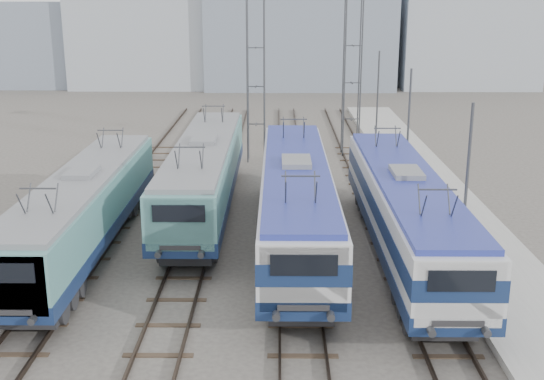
% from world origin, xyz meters
% --- Properties ---
extents(ground, '(160.00, 160.00, 0.00)m').
position_xyz_m(ground, '(0.00, 0.00, 0.00)').
color(ground, '#514C47').
extents(platform, '(4.00, 70.00, 0.30)m').
position_xyz_m(platform, '(10.20, 8.00, 0.15)').
color(platform, '#9E9E99').
rests_on(platform, ground).
extents(locomotive_far_left, '(2.75, 17.35, 3.26)m').
position_xyz_m(locomotive_far_left, '(-6.75, 4.43, 2.17)').
color(locomotive_far_left, '#14254D').
rests_on(locomotive_far_left, ground).
extents(locomotive_center_left, '(2.90, 18.29, 3.44)m').
position_xyz_m(locomotive_center_left, '(-2.25, 10.25, 2.28)').
color(locomotive_center_left, '#14254D').
rests_on(locomotive_center_left, ground).
extents(locomotive_center_right, '(2.96, 18.72, 3.52)m').
position_xyz_m(locomotive_center_right, '(2.25, 5.33, 2.38)').
color(locomotive_center_right, '#14254D').
rests_on(locomotive_center_right, ground).
extents(locomotive_far_right, '(2.85, 18.01, 3.39)m').
position_xyz_m(locomotive_far_right, '(6.75, 4.09, 2.30)').
color(locomotive_far_right, '#14254D').
rests_on(locomotive_far_right, ground).
extents(catenary_tower_west, '(4.50, 1.20, 12.00)m').
position_xyz_m(catenary_tower_west, '(0.00, 22.00, 6.64)').
color(catenary_tower_west, '#3F4247').
rests_on(catenary_tower_west, ground).
extents(catenary_tower_east, '(4.50, 1.20, 12.00)m').
position_xyz_m(catenary_tower_east, '(6.50, 24.00, 6.64)').
color(catenary_tower_east, '#3F4247').
rests_on(catenary_tower_east, ground).
extents(mast_front, '(0.12, 0.12, 7.00)m').
position_xyz_m(mast_front, '(8.60, 2.00, 3.50)').
color(mast_front, '#3F4247').
rests_on(mast_front, ground).
extents(mast_mid, '(0.12, 0.12, 7.00)m').
position_xyz_m(mast_mid, '(8.60, 14.00, 3.50)').
color(mast_mid, '#3F4247').
rests_on(mast_mid, ground).
extents(mast_rear, '(0.12, 0.12, 7.00)m').
position_xyz_m(mast_rear, '(8.60, 26.00, 3.50)').
color(mast_rear, '#3F4247').
rests_on(mast_rear, ground).
extents(safety_cone, '(0.31, 0.31, 0.57)m').
position_xyz_m(safety_cone, '(9.70, 0.92, 0.59)').
color(safety_cone, '#E15905').
rests_on(safety_cone, platform).
extents(building_west, '(18.00, 12.00, 14.00)m').
position_xyz_m(building_west, '(-14.00, 62.00, 7.00)').
color(building_west, '#A3ACB7').
rests_on(building_west, ground).
extents(building_center, '(22.00, 14.00, 18.00)m').
position_xyz_m(building_center, '(4.00, 62.00, 9.00)').
color(building_center, gray).
rests_on(building_center, ground).
extents(building_east, '(16.00, 12.00, 12.00)m').
position_xyz_m(building_east, '(24.00, 62.00, 6.00)').
color(building_east, '#A3ACB7').
rests_on(building_east, ground).
extents(building_far_west, '(14.00, 10.00, 10.00)m').
position_xyz_m(building_far_west, '(-30.00, 62.00, 5.00)').
color(building_far_west, gray).
rests_on(building_far_west, ground).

